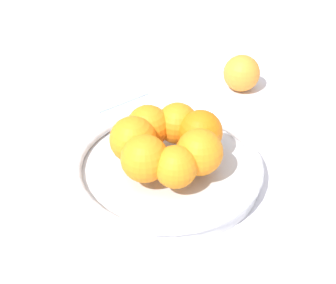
% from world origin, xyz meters
% --- Properties ---
extents(ground_plane, '(4.00, 4.00, 0.00)m').
position_xyz_m(ground_plane, '(0.00, 0.00, 0.00)').
color(ground_plane, silver).
extents(fruit_bowl, '(0.32, 0.32, 0.03)m').
position_xyz_m(fruit_bowl, '(0.00, 0.00, 0.02)').
color(fruit_bowl, silver).
rests_on(fruit_bowl, ground_plane).
extents(orange_pile, '(0.19, 0.18, 0.08)m').
position_xyz_m(orange_pile, '(-0.00, 0.00, 0.07)').
color(orange_pile, orange).
rests_on(orange_pile, fruit_bowl).
extents(stray_orange, '(0.08, 0.08, 0.08)m').
position_xyz_m(stray_orange, '(0.18, 0.27, 0.04)').
color(stray_orange, orange).
rests_on(stray_orange, ground_plane).
extents(napkin_folded, '(0.17, 0.17, 0.01)m').
position_xyz_m(napkin_folded, '(-0.10, 0.28, 0.00)').
color(napkin_folded, silver).
rests_on(napkin_folded, ground_plane).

